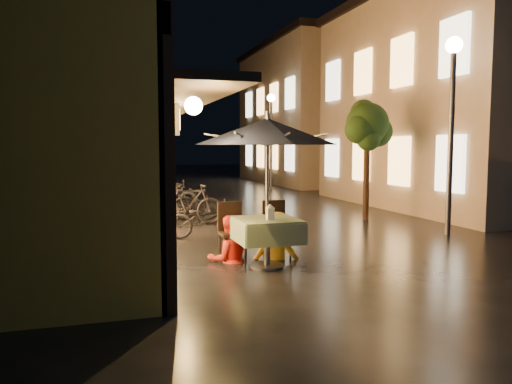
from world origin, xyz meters
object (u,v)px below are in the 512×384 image
object	(u,v)px
patio_umbrella	(267,132)
person_orange	(229,216)
cafe_table	(267,231)
streetlamp_near	(452,99)
bicycle_0	(205,219)
person_yellow	(276,213)
table_lantern	(270,211)

from	to	relation	value
patio_umbrella	person_orange	distance (m)	1.59
cafe_table	person_orange	bearing A→B (deg)	129.11
streetlamp_near	bicycle_0	size ratio (longest dim) A/B	2.73
person_yellow	streetlamp_near	bearing A→B (deg)	-146.63
person_yellow	cafe_table	bearing A→B (deg)	77.08
cafe_table	bicycle_0	world-z (taller)	bicycle_0
bicycle_0	person_orange	bearing A→B (deg)	-167.38
person_orange	cafe_table	bearing A→B (deg)	127.58
person_orange	bicycle_0	size ratio (longest dim) A/B	0.97
person_orange	person_yellow	xyz separation A→B (m)	(0.83, -0.03, 0.03)
cafe_table	person_orange	world-z (taller)	person_orange
cafe_table	bicycle_0	xyz separation A→B (m)	(-0.47, 2.70, -0.18)
cafe_table	patio_umbrella	bearing A→B (deg)	-90.00
streetlamp_near	bicycle_0	world-z (taller)	streetlamp_near
patio_umbrella	table_lantern	size ratio (longest dim) A/B	9.84
table_lantern	person_orange	bearing A→B (deg)	123.06
streetlamp_near	patio_umbrella	distance (m)	5.03
cafe_table	table_lantern	bearing A→B (deg)	-90.00
patio_umbrella	person_orange	xyz separation A→B (m)	(-0.48, 0.59, -1.39)
cafe_table	person_yellow	world-z (taller)	person_yellow
person_orange	patio_umbrella	bearing A→B (deg)	127.58
cafe_table	bicycle_0	size ratio (longest dim) A/B	0.64
bicycle_0	table_lantern	bearing A→B (deg)	-157.78
patio_umbrella	table_lantern	distance (m)	1.24
table_lantern	bicycle_0	xyz separation A→B (m)	(-0.47, 2.85, -0.51)
patio_umbrella	table_lantern	bearing A→B (deg)	-90.00
streetlamp_near	person_orange	size ratio (longest dim) A/B	2.80
table_lantern	person_yellow	size ratio (longest dim) A/B	0.16
cafe_table	person_orange	size ratio (longest dim) A/B	0.66
patio_umbrella	person_orange	size ratio (longest dim) A/B	1.63
patio_umbrella	table_lantern	world-z (taller)	patio_umbrella
cafe_table	streetlamp_near	bearing A→B (deg)	19.23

